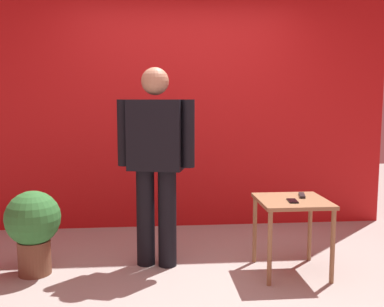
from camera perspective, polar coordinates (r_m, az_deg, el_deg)
ground_plane at (r=3.53m, az=0.86°, el=-16.60°), size 12.00×12.00×0.00m
back_wall_red at (r=4.89m, az=-1.16°, el=10.11°), size 4.54×0.12×3.35m
standing_person at (r=3.68m, az=-4.72°, el=-0.41°), size 0.66×0.33×1.68m
side_table at (r=3.69m, az=12.84°, el=-7.17°), size 0.55×0.55×0.61m
cell_phone at (r=3.58m, az=12.90°, el=-6.01°), size 0.08×0.15×0.01m
tv_remote at (r=3.78m, az=14.06°, el=-5.28°), size 0.09×0.18×0.02m
potted_plant at (r=3.81m, az=-19.90°, el=-8.74°), size 0.44×0.44×0.69m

